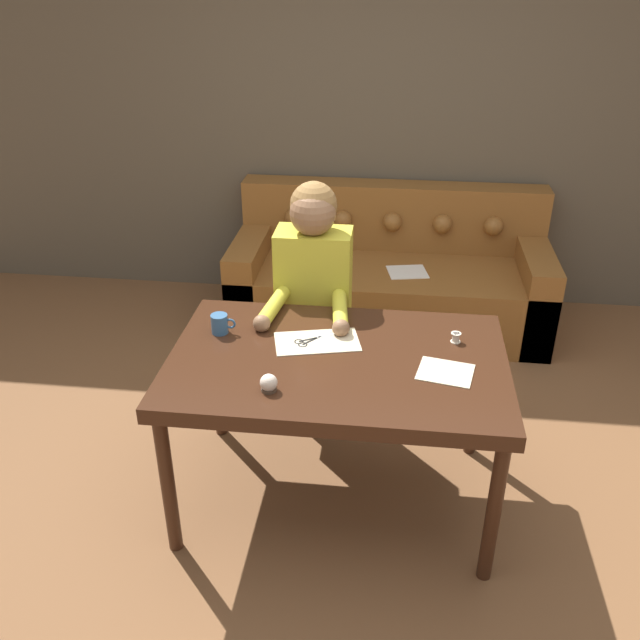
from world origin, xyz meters
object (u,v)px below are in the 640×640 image
(dining_table, at_px, (337,372))
(scissors, at_px, (312,340))
(mug, at_px, (220,324))
(couch, at_px, (389,278))
(person, at_px, (313,305))
(thread_spool, at_px, (456,337))
(pin_cushion, at_px, (269,383))

(dining_table, xyz_separation_m, scissors, (-0.13, 0.13, 0.08))
(scissors, bearing_deg, mug, 177.25)
(dining_table, bearing_deg, scissors, 134.45)
(couch, xyz_separation_m, person, (-0.37, -1.20, 0.38))
(couch, xyz_separation_m, thread_spool, (0.32, -1.64, 0.48))
(thread_spool, xyz_separation_m, pin_cushion, (-0.75, -0.47, 0.01))
(person, height_order, pin_cushion, person)
(couch, xyz_separation_m, mug, (-0.74, -1.68, 0.51))
(dining_table, height_order, couch, couch)
(person, height_order, mug, person)
(couch, distance_m, scissors, 1.79)
(mug, height_order, thread_spool, mug)
(person, bearing_deg, pin_cushion, -93.83)
(pin_cushion, bearing_deg, couch, 78.41)
(scissors, distance_m, thread_spool, 0.64)
(scissors, relative_size, thread_spool, 4.92)
(pin_cushion, bearing_deg, scissors, 74.06)
(mug, xyz_separation_m, thread_spool, (1.06, 0.04, -0.02))
(couch, distance_m, thread_spool, 1.74)
(dining_table, distance_m, couch, 1.88)
(person, relative_size, thread_spool, 29.76)
(mug, relative_size, pin_cushion, 1.58)
(thread_spool, distance_m, pin_cushion, 0.89)
(person, bearing_deg, dining_table, -73.59)
(person, height_order, thread_spool, person)
(dining_table, distance_m, scissors, 0.20)
(dining_table, height_order, pin_cushion, pin_cushion)
(dining_table, height_order, person, person)
(dining_table, distance_m, pin_cushion, 0.39)
(couch, bearing_deg, dining_table, -95.86)
(dining_table, relative_size, scissors, 6.52)
(mug, relative_size, thread_spool, 2.51)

